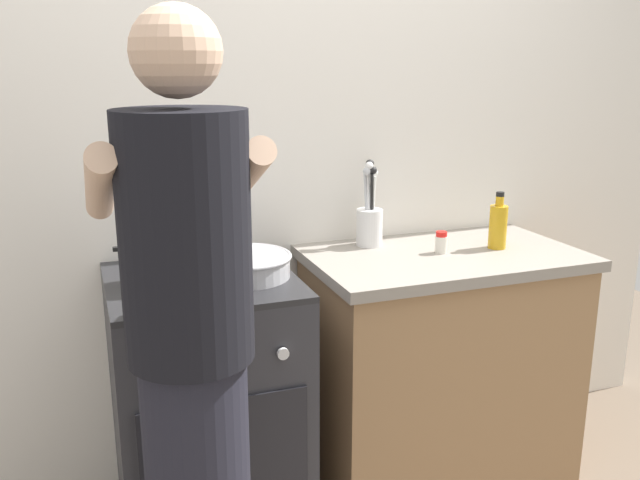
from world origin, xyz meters
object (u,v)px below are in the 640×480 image
at_px(mixing_bowl, 245,264).
at_px(person, 192,371).
at_px(utensil_crock, 370,219).
at_px(pot, 157,265).
at_px(stove_range, 207,404).
at_px(oil_bottle, 498,225).
at_px(spice_bottle, 441,243).

relative_size(mixing_bowl, person, 0.18).
height_order(mixing_bowl, utensil_crock, utensil_crock).
bearing_deg(utensil_crock, person, -136.30).
distance_m(mixing_bowl, person, 0.62).
height_order(pot, utensil_crock, utensil_crock).
distance_m(mixing_bowl, utensil_crock, 0.59).
bearing_deg(stove_range, utensil_crock, 15.76).
distance_m(mixing_bowl, oil_bottle, 0.98).
bearing_deg(spice_bottle, utensil_crock, 136.68).
relative_size(utensil_crock, person, 0.19).
height_order(pot, mixing_bowl, pot).
relative_size(stove_range, person, 0.53).
bearing_deg(stove_range, pot, -170.12).
bearing_deg(utensil_crock, stove_range, -164.24).
distance_m(spice_bottle, person, 1.17).
bearing_deg(pot, mixing_bowl, -1.22).
height_order(pot, oil_bottle, oil_bottle).
bearing_deg(oil_bottle, pot, -179.42).
bearing_deg(utensil_crock, spice_bottle, -43.32).
bearing_deg(oil_bottle, stove_range, 179.40).
bearing_deg(stove_range, oil_bottle, -0.60).
height_order(utensil_crock, oil_bottle, utensil_crock).
bearing_deg(pot, spice_bottle, 1.44).
relative_size(mixing_bowl, oil_bottle, 1.42).
xyz_separation_m(oil_bottle, person, (-1.25, -0.57, -0.13)).
relative_size(pot, utensil_crock, 0.78).
xyz_separation_m(pot, utensil_crock, (0.82, 0.22, 0.04)).
distance_m(pot, person, 0.57).
relative_size(pot, oil_bottle, 1.18).
relative_size(pot, spice_bottle, 3.14).
height_order(stove_range, mixing_bowl, mixing_bowl).
bearing_deg(oil_bottle, spice_bottle, 176.79).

